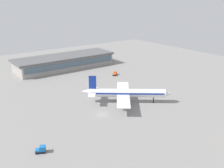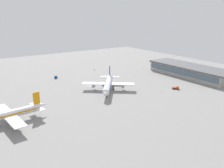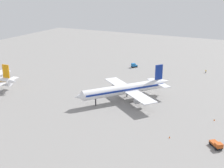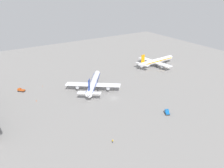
# 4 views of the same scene
# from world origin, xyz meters

# --- Properties ---
(ground) EXTENTS (288.00, 288.00, 0.00)m
(ground) POSITION_xyz_m (0.00, 0.00, 0.00)
(ground) COLOR gray
(airplane_at_gate) EXTENTS (35.58, 30.34, 12.86)m
(airplane_at_gate) POSITION_xyz_m (-16.58, -4.45, 4.67)
(airplane_at_gate) COLOR white
(airplane_at_gate) RESTS_ON ground
(airplane_taxiing) EXTENTS (31.78, 39.47, 12.00)m
(airplane_taxiing) POSITION_xyz_m (-31.28, 59.54, 4.36)
(airplane_taxiing) COLOR white
(airplane_taxiing) RESTS_ON ground
(pushback_tractor) EXTENTS (4.58, 4.31, 1.90)m
(pushback_tractor) POSITION_xyz_m (-39.11, -42.99, 0.97)
(pushback_tractor) COLOR black
(pushback_tractor) RESTS_ON ground
(baggage_tug) EXTENTS (3.72, 3.35, 2.30)m
(baggage_tug) POSITION_xyz_m (31.49, 11.97, 1.16)
(baggage_tug) COLOR black
(baggage_tug) RESTS_ON ground
(ground_crew_worker) EXTENTS (0.43, 0.58, 1.67)m
(ground_crew_worker) POSITION_xyz_m (38.04, -25.84, 0.85)
(ground_crew_worker) COLOR #1E2338
(ground_crew_worker) RESTS_ON ground
(safety_cone_near_gate) EXTENTS (0.44, 0.44, 0.60)m
(safety_cone_near_gate) POSITION_xyz_m (-39.55, -29.43, 0.30)
(safety_cone_near_gate) COLOR #EA590C
(safety_cone_near_gate) RESTS_ON ground
(safety_cone_mid_apron) EXTENTS (0.44, 0.44, 0.60)m
(safety_cone_mid_apron) POSITION_xyz_m (-20.55, -39.51, 0.30)
(safety_cone_mid_apron) COLOR #EA590C
(safety_cone_mid_apron) RESTS_ON ground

